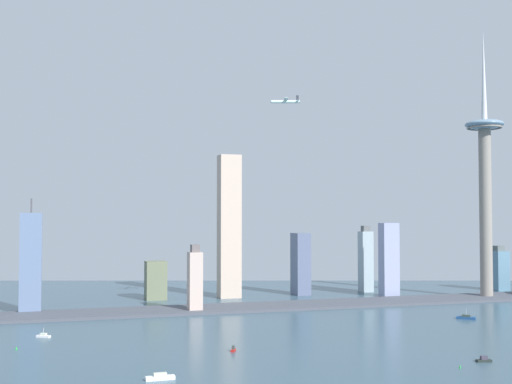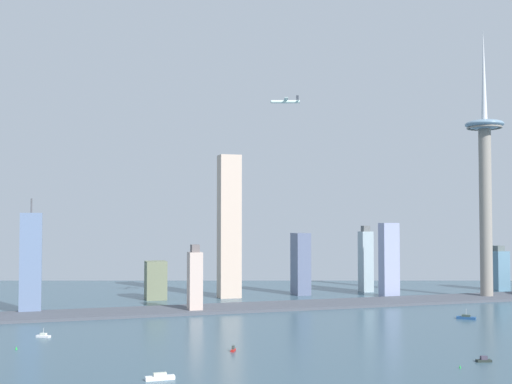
{
  "view_description": "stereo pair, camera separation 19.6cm",
  "coord_description": "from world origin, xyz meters",
  "views": [
    {
      "loc": [
        -162.69,
        -238.62,
        96.13
      ],
      "look_at": [
        35.3,
        404.35,
        123.07
      ],
      "focal_mm": 45.7,
      "sensor_mm": 36.0,
      "label": 1
    },
    {
      "loc": [
        -162.51,
        -238.68,
        96.13
      ],
      "look_at": [
        35.3,
        404.35,
        123.07
      ],
      "focal_mm": 45.7,
      "sensor_mm": 36.0,
      "label": 2
    }
  ],
  "objects": [
    {
      "name": "waterfront_pier",
      "position": [
        0.0,
        427.85,
        1.4
      ],
      "size": [
        1007.53,
        64.67,
        2.79
      ],
      "primitive_type": "cube",
      "color": "#494D57",
      "rests_on": "ground"
    },
    {
      "name": "skyscraper_2",
      "position": [
        -25.84,
        418.23,
        32.07
      ],
      "size": [
        13.63,
        15.66,
        68.9
      ],
      "color": "#C7AEA2",
      "rests_on": "ground"
    },
    {
      "name": "channel_buoy_2",
      "position": [
        86.05,
        124.85,
        1.19
      ],
      "size": [
        1.16,
        1.16,
        2.37
      ],
      "primitive_type": "cone",
      "color": "green",
      "rests_on": "ground"
    },
    {
      "name": "airplane",
      "position": [
        61.76,
        388.42,
        216.13
      ],
      "size": [
        29.71,
        32.18,
        8.21
      ],
      "rotation": [
        0.0,
        0.0,
        2.84
      ],
      "color": "silver"
    },
    {
      "name": "skyscraper_7",
      "position": [
        225.48,
        534.39,
        40.71
      ],
      "size": [
        15.5,
        15.08,
        86.03
      ],
      "color": "#9DB0B7",
      "rests_on": "ground"
    },
    {
      "name": "skyscraper_6",
      "position": [
        132.43,
        529.06,
        38.63
      ],
      "size": [
        17.92,
        26.74,
        77.26
      ],
      "color": "slate",
      "rests_on": "ground"
    },
    {
      "name": "boat_3",
      "position": [
        -102.21,
        151.29,
        1.58
      ],
      "size": [
        17.51,
        4.59,
        4.18
      ],
      "rotation": [
        0.0,
        0.0,
        0.01
      ],
      "color": "white",
      "rests_on": "ground"
    },
    {
      "name": "skyscraper_4",
      "position": [
        -186.35,
        458.93,
        50.74
      ],
      "size": [
        21.39,
        14.69,
        115.93
      ],
      "color": "slate",
      "rests_on": "ground"
    },
    {
      "name": "boat_2",
      "position": [
        -170.99,
        316.38,
        1.28
      ],
      "size": [
        11.8,
        9.63,
        7.51
      ],
      "rotation": [
        0.0,
        0.0,
        2.55
      ],
      "color": "silver",
      "rests_on": "ground"
    },
    {
      "name": "channel_buoy_0",
      "position": [
        -189.08,
        271.8,
        1.02
      ],
      "size": [
        1.63,
        1.63,
        2.04
      ],
      "primitive_type": "cone",
      "color": "green",
      "rests_on": "ground"
    },
    {
      "name": "skyscraper_3",
      "position": [
        38.91,
        526.75,
        86.38
      ],
      "size": [
        25.84,
        21.03,
        172.76
      ],
      "color": "#C9B09C",
      "rests_on": "ground"
    },
    {
      "name": "skyscraper_5",
      "position": [
        -48.86,
        534.3,
        22.6
      ],
      "size": [
        23.91,
        24.41,
        45.21
      ],
      "color": "#6B7357",
      "rests_on": "ground"
    },
    {
      "name": "skyscraper_0",
      "position": [
        402.54,
        499.23,
        27.45
      ],
      "size": [
        18.59,
        25.98,
        59.22
      ],
      "color": "slate",
      "rests_on": "ground"
    },
    {
      "name": "boat_0",
      "position": [
        112.04,
        135.92,
        1.42
      ],
      "size": [
        10.55,
        5.63,
        3.98
      ],
      "rotation": [
        0.0,
        0.0,
        2.95
      ],
      "color": "#202825",
      "rests_on": "ground"
    },
    {
      "name": "boat_5",
      "position": [
        -39.13,
        218.24,
        1.51
      ],
      "size": [
        5.38,
        7.15,
        4.22
      ],
      "rotation": [
        0.0,
        0.0,
        4.19
      ],
      "color": "red",
      "rests_on": "ground"
    },
    {
      "name": "observation_tower",
      "position": [
        334.06,
        431.13,
        154.87
      ],
      "size": [
        46.08,
        46.08,
        325.55
      ],
      "color": "gray",
      "rests_on": "ground"
    },
    {
      "name": "boat_6",
      "position": [
        211.78,
        297.82,
        1.57
      ],
      "size": [
        17.08,
        16.45,
        10.14
      ],
      "rotation": [
        0.0,
        0.0,
        2.4
      ],
      "color": "navy",
      "rests_on": "ground"
    },
    {
      "name": "skyscraper_1",
      "position": [
        227.84,
        476.56,
        45.03
      ],
      "size": [
        20.8,
        15.81,
        90.07
      ],
      "color": "#939BC0",
      "rests_on": "ground"
    }
  ]
}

